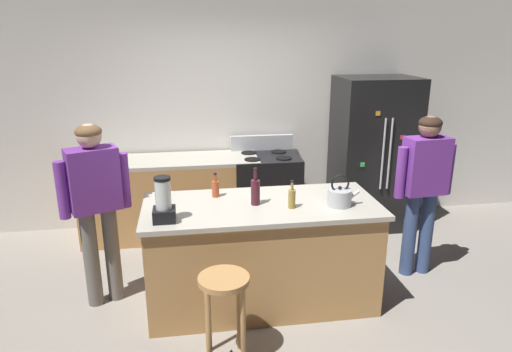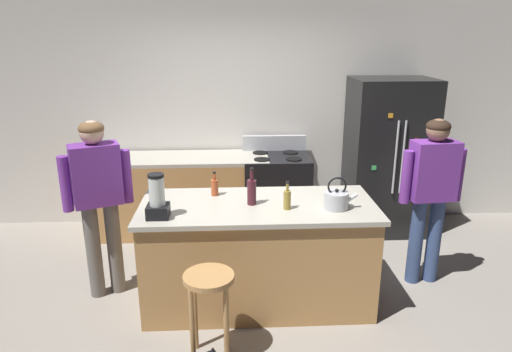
# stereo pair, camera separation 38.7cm
# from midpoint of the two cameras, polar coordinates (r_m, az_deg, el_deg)

# --- Properties ---
(ground_plane) EXTENTS (14.00, 14.00, 0.00)m
(ground_plane) POSITION_cam_midpoint_polar(r_m,az_deg,el_deg) (4.27, 2.91, -15.16)
(ground_plane) COLOR gray
(back_wall) EXTENTS (8.00, 0.10, 2.70)m
(back_wall) POSITION_cam_midpoint_polar(r_m,az_deg,el_deg) (5.62, 1.09, 7.74)
(back_wall) COLOR silver
(back_wall) RESTS_ON ground_plane
(kitchen_island) EXTENTS (1.97, 0.87, 0.92)m
(kitchen_island) POSITION_cam_midpoint_polar(r_m,az_deg,el_deg) (4.04, 3.01, -9.61)
(kitchen_island) COLOR #B7844C
(kitchen_island) RESTS_ON ground_plane
(back_counter_run) EXTENTS (2.00, 0.64, 0.92)m
(back_counter_run) POSITION_cam_midpoint_polar(r_m,az_deg,el_deg) (5.46, -7.08, -2.35)
(back_counter_run) COLOR #B7844C
(back_counter_run) RESTS_ON ground_plane
(refrigerator) EXTENTS (0.90, 0.73, 1.81)m
(refrigerator) POSITION_cam_midpoint_polar(r_m,az_deg,el_deg) (5.63, 17.89, 2.24)
(refrigerator) COLOR black
(refrigerator) RESTS_ON ground_plane
(stove_range) EXTENTS (0.76, 0.65, 1.10)m
(stove_range) POSITION_cam_midpoint_polar(r_m,az_deg,el_deg) (5.46, 4.54, -2.13)
(stove_range) COLOR black
(stove_range) RESTS_ON ground_plane
(person_by_island_left) EXTENTS (0.58, 0.36, 1.60)m
(person_by_island_left) POSITION_cam_midpoint_polar(r_m,az_deg,el_deg) (4.12, -16.46, -2.06)
(person_by_island_left) COLOR #66605B
(person_by_island_left) RESTS_ON ground_plane
(person_by_sink_right) EXTENTS (0.60, 0.25, 1.58)m
(person_by_sink_right) POSITION_cam_midpoint_polar(r_m,az_deg,el_deg) (4.53, 23.21, -1.26)
(person_by_sink_right) COLOR #384C7A
(person_by_sink_right) RESTS_ON ground_plane
(bar_stool) EXTENTS (0.36, 0.36, 0.69)m
(bar_stool) POSITION_cam_midpoint_polar(r_m,az_deg,el_deg) (3.34, -2.42, -14.53)
(bar_stool) COLOR #B7844C
(bar_stool) RESTS_ON ground_plane
(blender_appliance) EXTENTS (0.17, 0.17, 0.35)m
(blender_appliance) POSITION_cam_midpoint_polar(r_m,az_deg,el_deg) (3.57, -9.11, -2.91)
(blender_appliance) COLOR black
(blender_appliance) RESTS_ON kitchen_island
(bottle_vinegar) EXTENTS (0.06, 0.06, 0.24)m
(bottle_vinegar) POSITION_cam_midpoint_polar(r_m,az_deg,el_deg) (3.73, 6.86, -2.90)
(bottle_vinegar) COLOR olive
(bottle_vinegar) RESTS_ON kitchen_island
(bottle_wine) EXTENTS (0.08, 0.08, 0.32)m
(bottle_wine) POSITION_cam_midpoint_polar(r_m,az_deg,el_deg) (3.80, 2.39, -1.92)
(bottle_wine) COLOR #471923
(bottle_wine) RESTS_ON kitchen_island
(bottle_cooking_sauce) EXTENTS (0.06, 0.06, 0.22)m
(bottle_cooking_sauce) POSITION_cam_midpoint_polar(r_m,az_deg,el_deg) (4.02, -2.41, -1.39)
(bottle_cooking_sauce) COLOR #B24C26
(bottle_cooking_sauce) RESTS_ON kitchen_island
(tea_kettle) EXTENTS (0.28, 0.20, 0.27)m
(tea_kettle) POSITION_cam_midpoint_polar(r_m,az_deg,el_deg) (3.82, 12.83, -2.88)
(tea_kettle) COLOR #B7BABF
(tea_kettle) RESTS_ON kitchen_island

